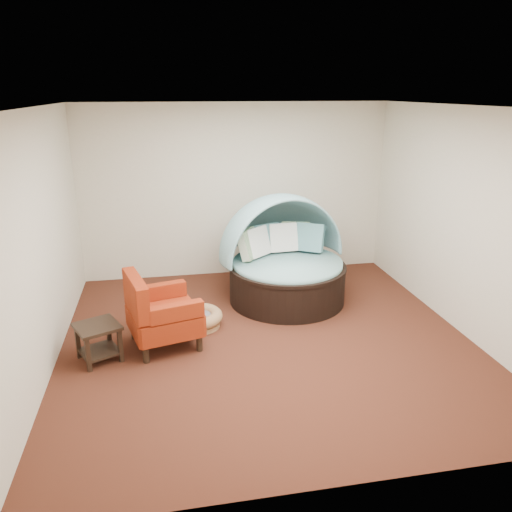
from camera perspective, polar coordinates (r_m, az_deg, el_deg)
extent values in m
plane|color=#4C2215|center=(6.34, 1.27, -9.50)|extent=(5.00, 5.00, 0.00)
plane|color=beige|center=(8.21, -2.30, 7.42)|extent=(5.00, 0.00, 5.00)
plane|color=beige|center=(3.56, 9.85, -8.02)|extent=(5.00, 0.00, 5.00)
plane|color=beige|center=(5.85, -23.37, 1.31)|extent=(0.00, 5.00, 5.00)
plane|color=beige|center=(6.78, 22.55, 3.63)|extent=(0.00, 5.00, 5.00)
plane|color=white|center=(5.60, 1.48, 16.70)|extent=(5.00, 5.00, 0.00)
cylinder|color=black|center=(7.36, 3.56, -3.21)|extent=(2.02, 2.02, 0.51)
cylinder|color=black|center=(7.26, 3.60, -1.19)|extent=(2.04, 2.04, 0.05)
cylinder|color=#89BBB4|center=(7.25, 3.61, -0.91)|extent=(1.91, 1.91, 0.11)
cube|color=#396E3E|center=(7.22, -0.87, 1.39)|extent=(0.44, 0.49, 0.45)
cube|color=white|center=(7.31, 0.10, 1.61)|extent=(0.49, 0.46, 0.45)
cube|color=#619FA8|center=(7.51, 1.24, 2.05)|extent=(0.49, 0.39, 0.45)
cube|color=white|center=(7.55, 3.10, 2.12)|extent=(0.45, 0.27, 0.45)
cube|color=#396E3E|center=(7.65, 4.52, 2.32)|extent=(0.48, 0.34, 0.45)
cube|color=#619FA8|center=(7.58, 6.12, 2.12)|extent=(0.49, 0.43, 0.45)
cylinder|color=olive|center=(6.69, -6.57, -7.71)|extent=(0.64, 0.64, 0.07)
torus|color=olive|center=(6.65, -6.60, -6.87)|extent=(0.73, 0.73, 0.16)
cylinder|color=slate|center=(6.66, -6.60, -7.04)|extent=(0.43, 0.43, 0.10)
cylinder|color=black|center=(5.94, -12.46, -10.97)|extent=(0.09, 0.09, 0.19)
cylinder|color=black|center=(6.50, -13.76, -8.37)|extent=(0.09, 0.09, 0.19)
cylinder|color=black|center=(6.08, -6.49, -9.88)|extent=(0.09, 0.09, 0.19)
cylinder|color=black|center=(6.63, -8.30, -7.45)|extent=(0.09, 0.09, 0.19)
cube|color=#902707|center=(6.17, -10.38, -7.18)|extent=(0.98, 0.98, 0.28)
cube|color=#902707|center=(5.96, -13.57, -4.42)|extent=(0.34, 0.81, 0.47)
cube|color=#902707|center=(5.79, -9.10, -6.35)|extent=(0.65, 0.28, 0.19)
cube|color=#902707|center=(6.40, -10.84, -3.97)|extent=(0.65, 0.28, 0.19)
cube|color=black|center=(5.98, -17.71, -7.69)|extent=(0.61, 0.61, 0.04)
cube|color=black|center=(6.12, -17.42, -10.32)|extent=(0.54, 0.54, 0.03)
cube|color=black|center=(5.88, -18.63, -10.69)|extent=(0.06, 0.06, 0.41)
cube|color=black|center=(6.20, -19.69, -9.25)|extent=(0.06, 0.06, 0.41)
cube|color=black|center=(5.98, -15.24, -9.86)|extent=(0.06, 0.06, 0.41)
cube|color=black|center=(6.29, -16.46, -8.49)|extent=(0.06, 0.06, 0.41)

